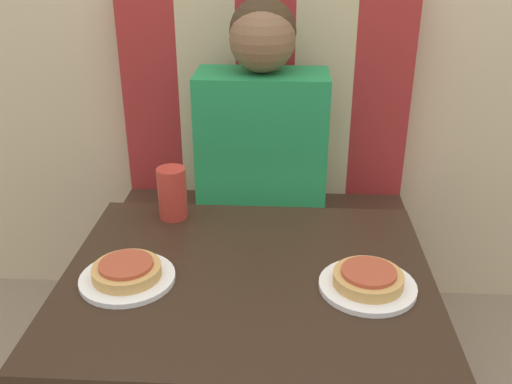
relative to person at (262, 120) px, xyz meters
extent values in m
cube|color=#382319|center=(0.00, 0.00, -0.60)|extent=(1.01, 0.57, 0.50)
cube|color=maroon|center=(-0.40, 0.25, 0.02)|extent=(0.20, 0.07, 0.74)
cube|color=tan|center=(-0.20, 0.25, 0.02)|extent=(0.20, 0.07, 0.74)
cube|color=maroon|center=(0.00, 0.25, 0.02)|extent=(0.20, 0.07, 0.74)
cube|color=tan|center=(0.20, 0.25, 0.02)|extent=(0.20, 0.07, 0.74)
cube|color=maroon|center=(0.40, 0.25, 0.02)|extent=(0.20, 0.07, 0.74)
cube|color=black|center=(0.00, -0.66, -0.16)|extent=(0.81, 0.67, 0.03)
cube|color=#1E8447|center=(0.00, 0.00, -0.10)|extent=(0.41, 0.21, 0.50)
sphere|color=brown|center=(0.00, 0.00, 0.25)|extent=(0.20, 0.20, 0.20)
sphere|color=#382819|center=(0.00, 0.02, 0.27)|extent=(0.20, 0.20, 0.20)
cylinder|color=white|center=(-0.26, -0.70, -0.13)|extent=(0.21, 0.21, 0.01)
cylinder|color=white|center=(0.26, -0.70, -0.13)|extent=(0.21, 0.21, 0.01)
cylinder|color=tan|center=(-0.26, -0.70, -0.11)|extent=(0.15, 0.15, 0.02)
cylinder|color=#AD472D|center=(-0.26, -0.70, -0.10)|extent=(0.12, 0.12, 0.01)
cylinder|color=tan|center=(0.26, -0.70, -0.11)|extent=(0.15, 0.15, 0.02)
cylinder|color=#AD472D|center=(0.26, -0.70, -0.10)|extent=(0.12, 0.12, 0.01)
cylinder|color=#B23328|center=(-0.21, -0.40, -0.07)|extent=(0.07, 0.07, 0.14)
camera|label=1|loc=(0.08, -1.72, 0.56)|focal=40.00mm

